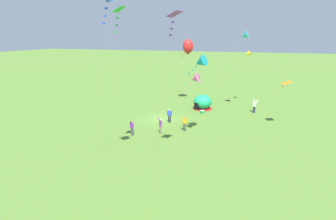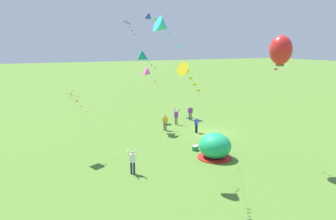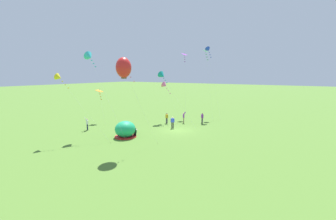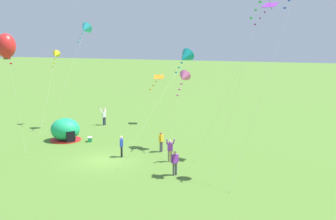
{
  "view_description": "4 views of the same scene",
  "coord_description": "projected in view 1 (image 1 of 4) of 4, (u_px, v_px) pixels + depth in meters",
  "views": [
    {
      "loc": [
        30.05,
        10.76,
        10.31
      ],
      "look_at": [
        3.06,
        1.86,
        2.23
      ],
      "focal_mm": 28.0,
      "sensor_mm": 36.0,
      "label": 1
    },
    {
      "loc": [
        -27.95,
        18.56,
        9.14
      ],
      "look_at": [
        -1.16,
        5.61,
        3.18
      ],
      "focal_mm": 35.0,
      "sensor_mm": 36.0,
      "label": 2
    },
    {
      "loc": [
        -27.5,
        -15.74,
        8.12
      ],
      "look_at": [
        -0.79,
        1.11,
        3.0
      ],
      "focal_mm": 24.0,
      "sensor_mm": 36.0,
      "label": 3
    },
    {
      "loc": [
        15.87,
        -25.27,
        9.19
      ],
      "look_at": [
        3.26,
        5.17,
        3.35
      ],
      "focal_mm": 42.0,
      "sensor_mm": 36.0,
      "label": 4
    }
  ],
  "objects": [
    {
      "name": "kite_purple",
      "position": [
        174.0,
        19.0,
        18.59
      ],
      "size": [
        5.34,
        3.55,
        12.17
      ],
      "color": "silver",
      "rests_on": "ground"
    },
    {
      "name": "person_arms_raised",
      "position": [
        160.0,
        125.0,
        28.27
      ],
      "size": [
        0.72,
        0.66,
        1.89
      ],
      "color": "#8C7251",
      "rests_on": "ground"
    },
    {
      "name": "person_strolling",
      "position": [
        185.0,
        123.0,
        29.18
      ],
      "size": [
        0.31,
        0.58,
        1.72
      ],
      "color": "#4C4C51",
      "rests_on": "ground"
    },
    {
      "name": "kite_yellow",
      "position": [
        247.0,
        54.0,
        39.21
      ],
      "size": [
        2.78,
        6.46,
        8.2
      ],
      "color": "silver",
      "rests_on": "ground"
    },
    {
      "name": "popup_tent",
      "position": [
        203.0,
        102.0,
        38.06
      ],
      "size": [
        2.81,
        2.81,
        2.1
      ],
      "color": "#1EAD6B",
      "rests_on": "ground"
    },
    {
      "name": "kite_orange",
      "position": [
        285.0,
        84.0,
        29.39
      ],
      "size": [
        2.2,
        3.47,
        5.68
      ],
      "color": "silver",
      "rests_on": "ground"
    },
    {
      "name": "kite_pink",
      "position": [
        195.0,
        79.0,
        26.01
      ],
      "size": [
        1.08,
        4.08,
        6.8
      ],
      "color": "silver",
      "rests_on": "ground"
    },
    {
      "name": "person_watching_sky",
      "position": [
        254.0,
        106.0,
        36.14
      ],
      "size": [
        0.64,
        0.72,
        1.89
      ],
      "color": "#1E2347",
      "rests_on": "ground"
    },
    {
      "name": "kite_cyan",
      "position": [
        244.0,
        36.0,
        34.8
      ],
      "size": [
        1.25,
        7.07,
        11.04
      ],
      "color": "silver",
      "rests_on": "ground"
    },
    {
      "name": "kite_green",
      "position": [
        118.0,
        16.0,
        19.5
      ],
      "size": [
        3.01,
        3.31,
        12.59
      ],
      "color": "silver",
      "rests_on": "ground"
    },
    {
      "name": "kite_red",
      "position": [
        188.0,
        46.0,
        39.94
      ],
      "size": [
        4.09,
        2.75,
        9.81
      ],
      "color": "silver",
      "rests_on": "ground"
    },
    {
      "name": "person_far_back",
      "position": [
        132.0,
        127.0,
        27.76
      ],
      "size": [
        0.42,
        0.49,
        1.72
      ],
      "color": "#4C4C51",
      "rests_on": "ground"
    },
    {
      "name": "kite_teal",
      "position": [
        200.0,
        62.0,
        25.48
      ],
      "size": [
        3.09,
        8.47,
        8.57
      ],
      "color": "silver",
      "rests_on": "ground"
    },
    {
      "name": "cooler_box",
      "position": [
        202.0,
        112.0,
        35.99
      ],
      "size": [
        0.61,
        0.65,
        0.44
      ],
      "color": "#1E8C4C",
      "rests_on": "ground"
    },
    {
      "name": "person_center_field",
      "position": [
        169.0,
        115.0,
        32.09
      ],
      "size": [
        0.38,
        0.54,
        1.72
      ],
      "color": "black",
      "rests_on": "ground"
    },
    {
      "name": "ground_plane",
      "position": [
        162.0,
        119.0,
        33.51
      ],
      "size": [
        300.0,
        300.0,
        0.0
      ],
      "primitive_type": "plane",
      "color": "#517A2D"
    }
  ]
}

